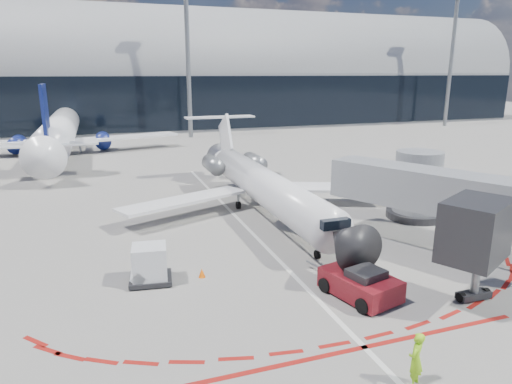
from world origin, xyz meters
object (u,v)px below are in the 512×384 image
object	(u,v)px
regional_jet	(261,183)
pushback_tug	(360,284)
ramp_worker	(416,359)
uld_container	(150,265)

from	to	relation	value
regional_jet	pushback_tug	xyz separation A→B (m)	(-0.10, -14.06, -1.54)
regional_jet	ramp_worker	distance (m)	20.18
regional_jet	ramp_worker	xyz separation A→B (m)	(-1.71, -20.07, -1.22)
ramp_worker	uld_container	bearing A→B (deg)	-87.50
ramp_worker	uld_container	distance (m)	12.95
ramp_worker	uld_container	xyz separation A→B (m)	(-7.40, 10.63, -0.01)
ramp_worker	pushback_tug	bearing A→B (deg)	-137.38
ramp_worker	regional_jet	bearing A→B (deg)	-127.22
regional_jet	uld_container	bearing A→B (deg)	-133.98
pushback_tug	uld_container	bearing A→B (deg)	138.08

